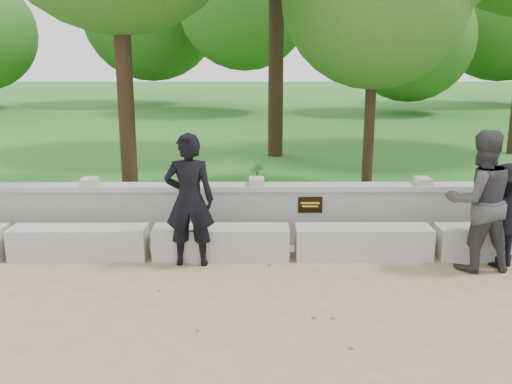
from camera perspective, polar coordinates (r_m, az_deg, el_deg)
ground at (r=6.41m, az=4.75°, el=-12.45°), size 80.00×80.00×0.00m
lawn at (r=19.92m, az=1.32°, el=6.02°), size 40.00×22.00×0.25m
concrete_bench at (r=8.08m, az=3.64°, el=-5.03°), size 11.90×0.45×0.45m
parapet_wall at (r=8.67m, az=3.36°, el=-2.04°), size 12.50×0.35×0.90m
man_main at (r=7.66m, az=-6.68°, el=-0.79°), size 0.67×0.60×1.82m
visitor_left at (r=8.01m, az=21.45°, el=-0.84°), size 0.97×0.79×1.87m
visitor_mid at (r=8.31m, az=23.52°, el=-2.17°), size 1.05×0.87×1.41m
shrub_a at (r=9.58m, az=-13.67°, el=-0.59°), size 0.30×0.33×0.52m
shrub_b at (r=9.30m, az=0.34°, el=-0.16°), size 0.33×0.40×0.67m
shrub_d at (r=10.61m, az=0.06°, el=1.34°), size 0.43×0.43×0.58m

